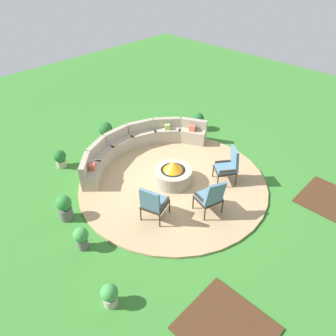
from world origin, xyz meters
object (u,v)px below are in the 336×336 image
(potted_plant_1, at_px, (198,121))
(potted_plant_2, at_px, (110,295))
(fire_pit, at_px, (173,174))
(potted_plant_3, at_px, (65,207))
(lounge_chair_back_left, at_px, (229,165))
(potted_plant_4, at_px, (60,158))
(lounge_chair_front_left, at_px, (153,202))
(curved_stone_bench, at_px, (138,145))
(potted_plant_5, at_px, (81,237))
(lounge_chair_front_right, at_px, (211,196))
(potted_plant_0, at_px, (106,131))

(potted_plant_1, relative_size, potted_plant_2, 1.20)
(fire_pit, height_order, potted_plant_3, fire_pit)
(lounge_chair_back_left, distance_m, potted_plant_4, 5.09)
(lounge_chair_front_left, xyz_separation_m, lounge_chair_back_left, (2.53, -0.43, 0.02))
(potted_plant_3, height_order, potted_plant_4, potted_plant_3)
(lounge_chair_front_left, relative_size, potted_plant_2, 1.94)
(lounge_chair_back_left, xyz_separation_m, potted_plant_2, (-4.71, -0.61, -0.32))
(potted_plant_3, bearing_deg, potted_plant_1, 5.46)
(fire_pit, distance_m, potted_plant_1, 3.32)
(fire_pit, xyz_separation_m, lounge_chair_front_left, (-1.41, -0.67, 0.27))
(curved_stone_bench, bearing_deg, fire_pit, -99.72)
(potted_plant_1, relative_size, potted_plant_5, 1.07)
(lounge_chair_front_left, bearing_deg, curved_stone_bench, 126.91)
(curved_stone_bench, xyz_separation_m, potted_plant_5, (-3.48, -1.99, -0.03))
(fire_pit, distance_m, lounge_chair_front_right, 1.58)
(potted_plant_5, bearing_deg, lounge_chair_front_left, -17.22)
(potted_plant_1, height_order, potted_plant_3, potted_plant_3)
(lounge_chair_front_left, xyz_separation_m, potted_plant_0, (1.49, 3.89, -0.19))
(fire_pit, xyz_separation_m, potted_plant_3, (-2.91, 0.98, 0.04))
(lounge_chair_front_right, height_order, potted_plant_5, lounge_chair_front_right)
(lounge_chair_front_right, xyz_separation_m, potted_plant_3, (-2.64, 2.51, -0.22))
(fire_pit, bearing_deg, potted_plant_0, 88.70)
(curved_stone_bench, distance_m, potted_plant_4, 2.44)
(lounge_chair_back_left, bearing_deg, potted_plant_3, 99.90)
(lounge_chair_front_left, bearing_deg, potted_plant_5, -125.90)
(potted_plant_0, xyz_separation_m, potted_plant_1, (2.87, -1.68, -0.06))
(curved_stone_bench, distance_m, potted_plant_2, 5.29)
(curved_stone_bench, bearing_deg, potted_plant_2, -137.59)
(potted_plant_0, bearing_deg, lounge_chair_back_left, -76.37)
(curved_stone_bench, relative_size, potted_plant_4, 7.92)
(lounge_chair_back_left, bearing_deg, lounge_chair_front_left, 117.59)
(fire_pit, height_order, potted_plant_2, fire_pit)
(fire_pit, relative_size, potted_plant_3, 1.52)
(potted_plant_4, bearing_deg, curved_stone_bench, -29.67)
(potted_plant_3, xyz_separation_m, potted_plant_5, (-0.26, -1.10, -0.04))
(curved_stone_bench, height_order, potted_plant_2, curved_stone_bench)
(potted_plant_1, bearing_deg, potted_plant_4, 162.11)
(potted_plant_0, distance_m, potted_plant_4, 1.88)
(lounge_chair_front_left, distance_m, potted_plant_0, 4.17)
(potted_plant_0, height_order, potted_plant_3, potted_plant_0)
(lounge_chair_front_left, distance_m, potted_plant_4, 3.77)
(lounge_chair_back_left, bearing_deg, potted_plant_2, 134.52)
(potted_plant_1, bearing_deg, potted_plant_0, 149.64)
(potted_plant_5, bearing_deg, curved_stone_bench, 29.74)
(lounge_chair_back_left, relative_size, potted_plant_2, 2.03)
(potted_plant_0, height_order, potted_plant_5, potted_plant_0)
(lounge_chair_front_left, height_order, potted_plant_5, lounge_chair_front_left)
(lounge_chair_front_left, height_order, potted_plant_1, lounge_chair_front_left)
(potted_plant_2, bearing_deg, fire_pit, 25.43)
(curved_stone_bench, bearing_deg, lounge_chair_front_left, -124.40)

